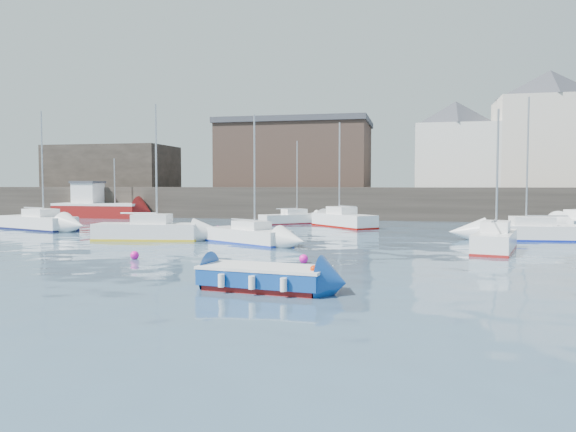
% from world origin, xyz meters
% --- Properties ---
extents(water, '(220.00, 220.00, 0.00)m').
position_xyz_m(water, '(0.00, 0.00, 0.00)').
color(water, '#2D4760').
rests_on(water, ground).
extents(quay_wall, '(90.00, 5.00, 3.00)m').
position_xyz_m(quay_wall, '(0.00, 35.00, 1.50)').
color(quay_wall, '#28231E').
rests_on(quay_wall, ground).
extents(land_strip, '(90.00, 32.00, 2.80)m').
position_xyz_m(land_strip, '(0.00, 53.00, 1.40)').
color(land_strip, '#28231E').
rests_on(land_strip, ground).
extents(bldg_east_a, '(13.36, 13.36, 11.80)m').
position_xyz_m(bldg_east_a, '(20.00, 42.00, 8.81)').
color(bldg_east_a, beige).
rests_on(bldg_east_a, land_strip).
extents(bldg_east_d, '(11.14, 11.14, 8.95)m').
position_xyz_m(bldg_east_d, '(11.00, 41.50, 7.36)').
color(bldg_east_d, white).
rests_on(bldg_east_d, land_strip).
extents(warehouse, '(16.40, 10.40, 7.60)m').
position_xyz_m(warehouse, '(-6.00, 43.00, 6.62)').
color(warehouse, '#3D2D26').
rests_on(warehouse, land_strip).
extents(bldg_west, '(14.00, 8.00, 5.00)m').
position_xyz_m(bldg_west, '(-28.00, 42.00, 5.30)').
color(bldg_west, '#353028').
rests_on(bldg_west, land_strip).
extents(blue_dinghy, '(4.15, 2.32, 0.75)m').
position_xyz_m(blue_dinghy, '(2.36, -2.00, 0.42)').
color(blue_dinghy, maroon).
rests_on(blue_dinghy, ground).
extents(fishing_boat, '(8.79, 3.37, 5.80)m').
position_xyz_m(fishing_boat, '(-23.70, 31.50, 1.12)').
color(fishing_boat, maroon).
rests_on(fishing_boat, ground).
extents(sailboat_a, '(6.30, 2.83, 7.91)m').
position_xyz_m(sailboat_a, '(-8.35, 11.62, 0.56)').
color(sailboat_a, white).
rests_on(sailboat_a, ground).
extents(sailboat_b, '(5.57, 4.39, 7.04)m').
position_xyz_m(sailboat_b, '(-2.05, 11.13, 0.46)').
color(sailboat_b, white).
rests_on(sailboat_b, ground).
extents(sailboat_c, '(2.86, 5.54, 6.97)m').
position_xyz_m(sailboat_c, '(10.75, 10.27, 0.53)').
color(sailboat_c, white).
rests_on(sailboat_c, ground).
extents(sailboat_d, '(6.66, 2.60, 8.31)m').
position_xyz_m(sailboat_d, '(13.89, 16.39, 0.50)').
color(sailboat_d, white).
rests_on(sailboat_d, ground).
extents(sailboat_e, '(6.91, 4.31, 8.48)m').
position_xyz_m(sailboat_e, '(-19.59, 16.97, 0.55)').
color(sailboat_e, white).
rests_on(sailboat_e, ground).
extents(sailboat_f, '(5.60, 5.93, 8.04)m').
position_xyz_m(sailboat_f, '(1.63, 24.30, 0.57)').
color(sailboat_f, white).
rests_on(sailboat_f, ground).
extents(sailboat_h, '(5.20, 4.75, 6.89)m').
position_xyz_m(sailboat_h, '(-3.01, 26.95, 0.45)').
color(sailboat_h, white).
rests_on(sailboat_h, ground).
extents(buoy_near, '(0.38, 0.38, 0.38)m').
position_xyz_m(buoy_near, '(-5.03, 3.74, 0.00)').
color(buoy_near, '#FF12A7').
rests_on(buoy_near, ground).
extents(buoy_mid, '(0.38, 0.38, 0.38)m').
position_xyz_m(buoy_mid, '(2.40, 4.18, 0.00)').
color(buoy_mid, '#FF12A7').
rests_on(buoy_mid, ground).
extents(buoy_far, '(0.38, 0.38, 0.38)m').
position_xyz_m(buoy_far, '(-6.58, 18.76, 0.00)').
color(buoy_far, '#FF12A7').
rests_on(buoy_far, ground).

